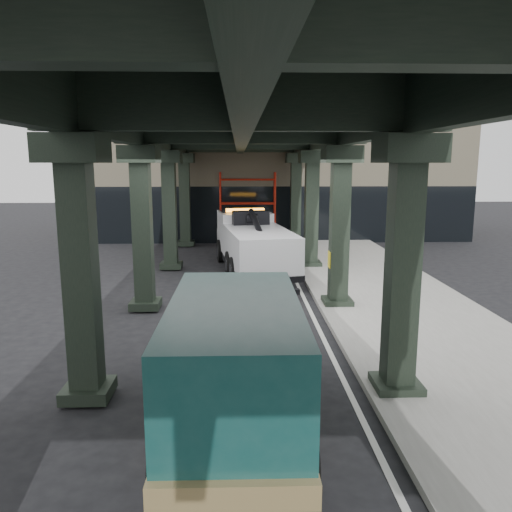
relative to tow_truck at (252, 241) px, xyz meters
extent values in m
plane|color=black|center=(-0.06, -7.49, -1.28)|extent=(90.00, 90.00, 0.00)
cube|color=gray|center=(4.44, -5.49, -1.21)|extent=(5.00, 40.00, 0.15)
cube|color=silver|center=(1.64, -5.49, -1.28)|extent=(0.12, 38.00, 0.01)
cube|color=black|center=(2.54, -11.49, 1.22)|extent=(0.55, 0.55, 5.00)
cube|color=black|center=(2.54, -11.49, 3.47)|extent=(1.10, 1.10, 0.50)
cube|color=black|center=(2.54, -11.49, -1.10)|extent=(0.90, 0.90, 0.24)
cube|color=black|center=(2.54, -5.49, 1.22)|extent=(0.55, 0.55, 5.00)
cube|color=black|center=(2.54, -5.49, 3.47)|extent=(1.10, 1.10, 0.50)
cube|color=black|center=(2.54, -5.49, -1.10)|extent=(0.90, 0.90, 0.24)
cube|color=black|center=(2.54, 0.51, 1.22)|extent=(0.55, 0.55, 5.00)
cube|color=black|center=(2.54, 0.51, 3.47)|extent=(1.10, 1.10, 0.50)
cube|color=black|center=(2.54, 0.51, -1.10)|extent=(0.90, 0.90, 0.24)
cube|color=black|center=(2.54, 6.51, 1.22)|extent=(0.55, 0.55, 5.00)
cube|color=black|center=(2.54, 6.51, 3.47)|extent=(1.10, 1.10, 0.50)
cube|color=black|center=(2.54, 6.51, -1.10)|extent=(0.90, 0.90, 0.24)
cube|color=black|center=(-3.46, -11.49, 1.22)|extent=(0.55, 0.55, 5.00)
cube|color=black|center=(-3.46, -11.49, 3.47)|extent=(1.10, 1.10, 0.50)
cube|color=black|center=(-3.46, -11.49, -1.10)|extent=(0.90, 0.90, 0.24)
cube|color=black|center=(-3.46, -5.49, 1.22)|extent=(0.55, 0.55, 5.00)
cube|color=black|center=(-3.46, -5.49, 3.47)|extent=(1.10, 1.10, 0.50)
cube|color=black|center=(-3.46, -5.49, -1.10)|extent=(0.90, 0.90, 0.24)
cube|color=black|center=(-3.46, 0.51, 1.22)|extent=(0.55, 0.55, 5.00)
cube|color=black|center=(-3.46, 0.51, 3.47)|extent=(1.10, 1.10, 0.50)
cube|color=black|center=(-3.46, 0.51, -1.10)|extent=(0.90, 0.90, 0.24)
cube|color=black|center=(-3.46, 6.51, 1.22)|extent=(0.55, 0.55, 5.00)
cube|color=black|center=(-3.46, 6.51, 3.47)|extent=(1.10, 1.10, 0.50)
cube|color=black|center=(-3.46, 6.51, -1.10)|extent=(0.90, 0.90, 0.24)
cube|color=black|center=(2.54, -5.49, 4.27)|extent=(0.35, 32.00, 1.10)
cube|color=black|center=(-3.46, -5.49, 4.27)|extent=(0.35, 32.00, 1.10)
cube|color=black|center=(-0.46, -5.49, 4.27)|extent=(0.35, 32.00, 1.10)
cube|color=black|center=(-0.46, -5.49, 4.97)|extent=(7.40, 32.00, 0.30)
cube|color=#C6B793|center=(1.94, 12.51, 2.72)|extent=(22.00, 10.00, 8.00)
cylinder|color=red|center=(-1.56, 7.41, 0.72)|extent=(0.08, 0.08, 4.00)
cylinder|color=red|center=(-1.56, 6.61, 0.72)|extent=(0.08, 0.08, 4.00)
cylinder|color=red|center=(1.44, 7.41, 0.72)|extent=(0.08, 0.08, 4.00)
cylinder|color=red|center=(1.44, 6.61, 0.72)|extent=(0.08, 0.08, 4.00)
cylinder|color=red|center=(-0.06, 7.41, -0.28)|extent=(3.00, 0.08, 0.08)
cylinder|color=red|center=(-0.06, 7.41, 1.02)|extent=(3.00, 0.08, 0.08)
cylinder|color=red|center=(-0.06, 7.41, 2.32)|extent=(3.00, 0.08, 0.08)
cube|color=black|center=(0.07, -0.49, -0.62)|extent=(2.01, 7.18, 0.24)
cube|color=white|center=(-0.29, 1.90, 0.19)|extent=(2.55, 2.59, 1.71)
cube|color=white|center=(-0.44, 2.89, -0.29)|extent=(2.31, 0.99, 0.85)
cube|color=black|center=(-0.33, 2.14, 0.66)|extent=(2.25, 1.54, 0.81)
cube|color=white|center=(0.24, -1.57, 0.00)|extent=(2.97, 5.04, 1.33)
cube|color=orange|center=(-0.26, 1.72, 1.14)|extent=(1.73, 0.52, 0.15)
cube|color=black|center=(-0.05, 0.31, 0.95)|extent=(1.59, 0.79, 0.57)
cylinder|color=black|center=(0.21, -1.38, 0.71)|extent=(0.73, 3.32, 1.27)
cube|color=black|center=(0.60, -3.96, -0.95)|extent=(0.48, 1.36, 0.17)
cube|color=black|center=(0.71, -4.62, -1.00)|extent=(1.54, 0.46, 0.17)
cylinder|color=black|center=(-1.37, 2.03, -0.76)|extent=(0.49, 1.08, 1.04)
cylinder|color=silver|center=(-1.37, 2.03, -0.76)|extent=(0.45, 0.62, 0.57)
cylinder|color=black|center=(0.70, 2.34, -0.76)|extent=(0.49, 1.08, 1.04)
cylinder|color=silver|center=(0.70, 2.34, -0.76)|extent=(0.45, 0.62, 0.57)
cylinder|color=black|center=(-0.89, -1.07, -0.76)|extent=(0.49, 1.08, 1.04)
cylinder|color=silver|center=(-0.89, -1.07, -0.76)|extent=(0.45, 0.62, 0.57)
cylinder|color=black|center=(1.17, -0.75, -0.76)|extent=(0.49, 1.08, 1.04)
cylinder|color=silver|center=(1.17, -0.75, -0.76)|extent=(0.45, 0.62, 0.57)
cylinder|color=black|center=(-0.71, -2.29, -0.76)|extent=(0.49, 1.08, 1.04)
cylinder|color=silver|center=(-0.71, -2.29, -0.76)|extent=(0.45, 0.62, 0.57)
cylinder|color=black|center=(1.36, -1.97, -0.76)|extent=(0.49, 1.08, 1.04)
cylinder|color=silver|center=(1.36, -1.97, -0.76)|extent=(0.45, 0.62, 0.57)
cube|color=#124341|center=(-0.60, -10.16, -0.34)|extent=(2.04, 1.10, 0.89)
cube|color=#124341|center=(-0.61, -12.89, 0.06)|extent=(2.11, 4.48, 1.94)
cube|color=#957D4B|center=(-0.61, -12.49, -0.74)|extent=(2.15, 5.57, 0.35)
cube|color=black|center=(-0.60, -10.55, 0.46)|extent=(1.94, 0.44, 0.83)
cube|color=black|center=(-0.61, -12.59, 0.55)|extent=(2.13, 3.58, 0.55)
cube|color=silver|center=(-0.59, -9.63, -0.74)|extent=(1.99, 0.13, 0.30)
cylinder|color=black|center=(-1.59, -10.20, -0.87)|extent=(0.28, 0.84, 0.83)
cylinder|color=silver|center=(-1.59, -10.20, -0.87)|extent=(0.32, 0.46, 0.46)
cylinder|color=black|center=(0.40, -10.21, -0.87)|extent=(0.28, 0.84, 0.83)
cylinder|color=silver|center=(0.40, -10.21, -0.87)|extent=(0.32, 0.46, 0.46)
cylinder|color=black|center=(-1.61, -14.37, -0.87)|extent=(0.28, 0.84, 0.83)
cylinder|color=silver|center=(-1.61, -14.37, -0.87)|extent=(0.32, 0.46, 0.46)
cylinder|color=black|center=(0.38, -14.38, -0.87)|extent=(0.28, 0.84, 0.83)
cylinder|color=silver|center=(0.38, -14.38, -0.87)|extent=(0.32, 0.46, 0.46)
camera|label=1|loc=(-0.53, -20.57, 3.22)|focal=35.00mm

